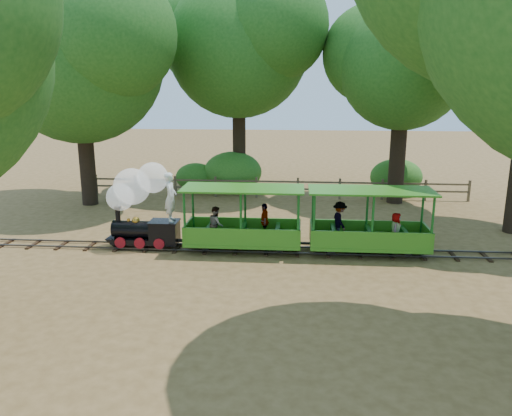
# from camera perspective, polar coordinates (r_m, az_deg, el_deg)

# --- Properties ---
(ground) EXTENTS (90.00, 90.00, 0.00)m
(ground) POSITION_cam_1_polar(r_m,az_deg,el_deg) (16.51, 1.22, -4.97)
(ground) COLOR olive
(ground) RESTS_ON ground
(track) EXTENTS (22.00, 1.00, 0.10)m
(track) POSITION_cam_1_polar(r_m,az_deg,el_deg) (16.49, 1.23, -4.74)
(track) COLOR #3F3D3A
(track) RESTS_ON ground
(locomotive) EXTENTS (2.58, 1.21, 2.95)m
(locomotive) POSITION_cam_1_polar(r_m,az_deg,el_deg) (16.90, -13.15, 0.97)
(locomotive) COLOR black
(locomotive) RESTS_ON ground
(carriage_front) EXTENTS (3.92, 1.60, 2.04)m
(carriage_front) POSITION_cam_1_polar(r_m,az_deg,el_deg) (16.31, -1.60, -2.19)
(carriage_front) COLOR #35831C
(carriage_front) RESTS_ON track
(carriage_rear) EXTENTS (3.92, 1.60, 2.04)m
(carriage_rear) POSITION_cam_1_polar(r_m,az_deg,el_deg) (16.41, 12.36, -2.37)
(carriage_rear) COLOR #35831C
(carriage_rear) RESTS_ON track
(oak_nw) EXTENTS (9.09, 8.00, 10.07)m
(oak_nw) POSITION_cam_1_polar(r_m,az_deg,el_deg) (23.71, -19.68, 16.71)
(oak_nw) COLOR #2D2116
(oak_nw) RESTS_ON ground
(oak_nc) EXTENTS (8.55, 7.52, 10.53)m
(oak_nc) POSITION_cam_1_polar(r_m,az_deg,el_deg) (25.44, -2.09, 18.71)
(oak_nc) COLOR #2D2116
(oak_nc) RESTS_ON ground
(oak_ne) EXTENTS (7.00, 6.16, 8.93)m
(oak_ne) POSITION_cam_1_polar(r_m,az_deg,el_deg) (23.62, 16.46, 15.98)
(oak_ne) COLOR #2D2116
(oak_ne) RESTS_ON ground
(fence) EXTENTS (18.10, 0.10, 1.00)m
(fence) POSITION_cam_1_polar(r_m,az_deg,el_deg) (24.09, 2.42, 2.52)
(fence) COLOR brown
(fence) RESTS_ON ground
(shrub_west) EXTENTS (2.08, 1.60, 1.44)m
(shrub_west) POSITION_cam_1_polar(r_m,az_deg,el_deg) (25.84, -6.90, 3.53)
(shrub_west) COLOR #2D6B1E
(shrub_west) RESTS_ON ground
(shrub_mid_w) EXTENTS (2.96, 2.27, 2.05)m
(shrub_mid_w) POSITION_cam_1_polar(r_m,az_deg,el_deg) (25.47, -2.68, 4.16)
(shrub_mid_w) COLOR #2D6B1E
(shrub_mid_w) RESTS_ON ground
(shrub_mid_e) EXTENTS (2.35, 1.80, 1.62)m
(shrub_mid_e) POSITION_cam_1_polar(r_m,az_deg,el_deg) (25.77, 15.68, 3.29)
(shrub_mid_e) COLOR #2D6B1E
(shrub_mid_e) RESTS_ON ground
(shrub_east) EXTENTS (2.57, 1.98, 1.78)m
(shrub_east) POSITION_cam_1_polar(r_m,az_deg,el_deg) (25.76, 15.72, 3.46)
(shrub_east) COLOR #2D6B1E
(shrub_east) RESTS_ON ground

